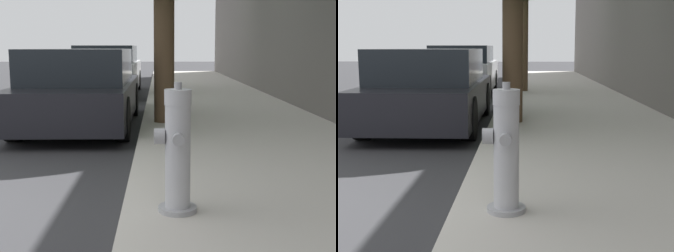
# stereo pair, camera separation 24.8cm
# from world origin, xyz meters

# --- Properties ---
(sidewalk_slab) EXTENTS (3.02, 40.00, 0.14)m
(sidewalk_slab) POSITION_xyz_m (3.48, 0.00, 0.07)
(sidewalk_slab) COLOR #B7B2A8
(sidewalk_slab) RESTS_ON ground_plane
(fire_hydrant) EXTENTS (0.31, 0.31, 0.93)m
(fire_hydrant) POSITION_xyz_m (2.38, -0.01, 0.58)
(fire_hydrant) COLOR #97979C
(fire_hydrant) RESTS_ON sidewalk_slab
(parked_car_near) EXTENTS (1.73, 4.01, 1.28)m
(parked_car_near) POSITION_xyz_m (0.96, 4.46, 0.62)
(parked_car_near) COLOR black
(parked_car_near) RESTS_ON ground_plane
(parked_car_mid) EXTENTS (1.70, 4.42, 1.36)m
(parked_car_mid) POSITION_xyz_m (0.81, 9.95, 0.66)
(parked_car_mid) COLOR #B7B7BC
(parked_car_mid) RESTS_ON ground_plane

